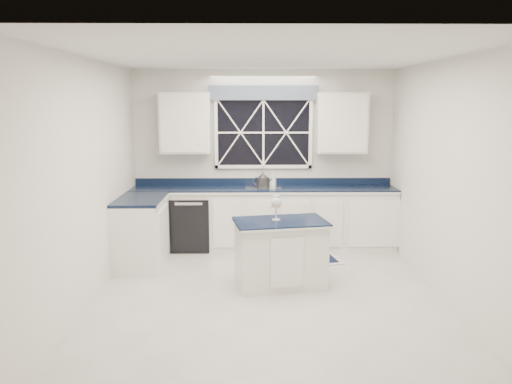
{
  "coord_description": "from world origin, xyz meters",
  "views": [
    {
      "loc": [
        -0.22,
        -5.47,
        2.23
      ],
      "look_at": [
        -0.14,
        0.4,
        1.15
      ],
      "focal_mm": 35.0,
      "sensor_mm": 36.0,
      "label": 1
    }
  ],
  "objects_px": {
    "faucet": "(263,175)",
    "wine_glass": "(276,203)",
    "dishwasher": "(192,222)",
    "island": "(280,253)",
    "soap_bottle": "(273,179)",
    "kettle": "(263,181)"
  },
  "relations": [
    {
      "from": "island",
      "to": "wine_glass",
      "type": "relative_size",
      "value": 3.96
    },
    {
      "from": "dishwasher",
      "to": "faucet",
      "type": "distance_m",
      "value": 1.31
    },
    {
      "from": "island",
      "to": "faucet",
      "type": "bearing_deg",
      "value": 84.71
    },
    {
      "from": "island",
      "to": "wine_glass",
      "type": "bearing_deg",
      "value": 138.87
    },
    {
      "from": "faucet",
      "to": "soap_bottle",
      "type": "xyz_separation_m",
      "value": [
        0.15,
        0.03,
        -0.07
      ]
    },
    {
      "from": "faucet",
      "to": "soap_bottle",
      "type": "relative_size",
      "value": 1.62
    },
    {
      "from": "dishwasher",
      "to": "faucet",
      "type": "bearing_deg",
      "value": 10.02
    },
    {
      "from": "wine_glass",
      "to": "soap_bottle",
      "type": "distance_m",
      "value": 1.79
    },
    {
      "from": "island",
      "to": "dishwasher",
      "type": "bearing_deg",
      "value": 117.86
    },
    {
      "from": "faucet",
      "to": "wine_glass",
      "type": "xyz_separation_m",
      "value": [
        0.11,
        -1.76,
        -0.08
      ]
    },
    {
      "from": "kettle",
      "to": "wine_glass",
      "type": "relative_size",
      "value": 0.99
    },
    {
      "from": "island",
      "to": "soap_bottle",
      "type": "distance_m",
      "value": 1.92
    },
    {
      "from": "dishwasher",
      "to": "wine_glass",
      "type": "height_order",
      "value": "wine_glass"
    },
    {
      "from": "dishwasher",
      "to": "wine_glass",
      "type": "xyz_separation_m",
      "value": [
        1.21,
        -1.57,
        0.61
      ]
    },
    {
      "from": "kettle",
      "to": "soap_bottle",
      "type": "bearing_deg",
      "value": 69.33
    },
    {
      "from": "faucet",
      "to": "kettle",
      "type": "height_order",
      "value": "faucet"
    },
    {
      "from": "kettle",
      "to": "faucet",
      "type": "bearing_deg",
      "value": 103.07
    },
    {
      "from": "dishwasher",
      "to": "island",
      "type": "height_order",
      "value": "dishwasher"
    },
    {
      "from": "island",
      "to": "soap_bottle",
      "type": "relative_size",
      "value": 6.38
    },
    {
      "from": "island",
      "to": "wine_glass",
      "type": "height_order",
      "value": "wine_glass"
    },
    {
      "from": "wine_glass",
      "to": "soap_bottle",
      "type": "relative_size",
      "value": 1.61
    },
    {
      "from": "faucet",
      "to": "kettle",
      "type": "xyz_separation_m",
      "value": [
        -0.02,
        -0.18,
        -0.06
      ]
    }
  ]
}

